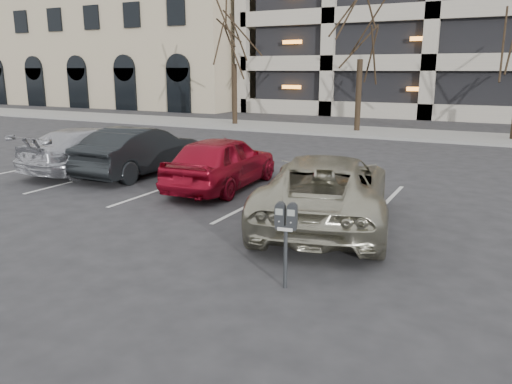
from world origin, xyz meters
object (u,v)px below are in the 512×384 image
(tree_b, at_px, (362,12))
(suv_silver, at_px, (326,189))
(tree_a, at_px, (234,25))
(car_red, at_px, (222,162))
(parking_meter, at_px, (286,224))
(car_dark, at_px, (140,151))
(car_silver, at_px, (93,149))

(tree_b, height_order, suv_silver, tree_b)
(tree_a, bearing_deg, car_red, -61.93)
(suv_silver, bearing_deg, parking_meter, 85.68)
(parking_meter, relative_size, car_dark, 0.29)
(tree_b, distance_m, suv_silver, 16.39)
(tree_a, xyz_separation_m, suv_silver, (10.64, -15.17, -4.70))
(car_silver, bearing_deg, tree_a, -75.23)
(tree_a, height_order, parking_meter, tree_a)
(suv_silver, bearing_deg, car_dark, -32.08)
(car_red, distance_m, car_silver, 4.75)
(suv_silver, bearing_deg, tree_b, -90.15)
(parking_meter, height_order, suv_silver, suv_silver)
(car_red, height_order, car_silver, car_red)
(tree_b, bearing_deg, car_dark, -102.87)
(tree_b, xyz_separation_m, car_dark, (-2.96, -12.97, -5.01))
(suv_silver, height_order, car_dark, suv_silver)
(tree_a, bearing_deg, car_silver, -79.68)
(car_red, bearing_deg, tree_b, -93.03)
(tree_b, xyz_separation_m, parking_meter, (4.17, -18.40, -4.76))
(tree_a, xyz_separation_m, tree_b, (7.00, 0.00, 0.31))
(car_red, bearing_deg, parking_meter, 125.15)
(tree_a, distance_m, car_red, 15.92)
(suv_silver, bearing_deg, car_silver, -27.01)
(suv_silver, xyz_separation_m, car_red, (-3.48, 1.76, -0.00))
(car_silver, bearing_deg, suv_silver, 171.06)
(tree_b, distance_m, parking_meter, 19.46)
(tree_a, xyz_separation_m, car_silver, (2.41, -13.21, -4.74))
(car_silver, bearing_deg, tree_b, -104.72)
(tree_b, xyz_separation_m, suv_silver, (3.64, -15.17, -5.01))
(car_silver, bearing_deg, car_dark, -167.04)
(car_red, relative_size, car_silver, 0.89)
(tree_a, distance_m, car_silver, 14.24)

